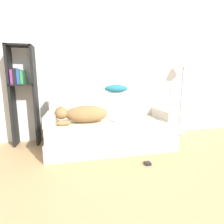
{
  "coord_description": "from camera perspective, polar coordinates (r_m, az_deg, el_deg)",
  "views": [
    {
      "loc": [
        -0.6,
        -0.71,
        1.06
      ],
      "look_at": [
        -0.04,
        1.81,
        0.59
      ],
      "focal_mm": 28.0,
      "sensor_mm": 36.0,
      "label": 1
    }
  ],
  "objects": [
    {
      "name": "laptop",
      "position": [
        2.74,
        3.27,
        -2.61
      ],
      "size": [
        0.37,
        0.27,
        0.02
      ],
      "rotation": [
        0.0,
        0.0,
        0.2
      ],
      "color": "silver",
      "rests_on": "couch"
    },
    {
      "name": "wall_back",
      "position": [
        3.31,
        -2.14,
        15.28
      ],
      "size": [
        8.2,
        0.06,
        2.7
      ],
      "color": "white",
      "rests_on": "ground_plane"
    },
    {
      "name": "couch_backrest",
      "position": [
        3.05,
        -1.81,
        2.48
      ],
      "size": [
        1.89,
        0.15,
        0.41
      ],
      "color": "beige",
      "rests_on": "couch"
    },
    {
      "name": "bookshelf",
      "position": [
        3.16,
        -27.14,
        6.38
      ],
      "size": [
        0.39,
        0.26,
        1.6
      ],
      "color": "black",
      "rests_on": "ground_plane"
    },
    {
      "name": "floor_lamp",
      "position": [
        3.65,
        22.1,
        11.05
      ],
      "size": [
        0.25,
        0.25,
        1.51
      ],
      "color": "gray",
      "rests_on": "ground_plane"
    },
    {
      "name": "dog",
      "position": [
        2.61,
        -9.41,
        -0.67
      ],
      "size": [
        0.77,
        0.31,
        0.27
      ],
      "color": "olive",
      "rests_on": "couch"
    },
    {
      "name": "couch",
      "position": [
        2.81,
        -0.43,
        -7.2
      ],
      "size": [
        1.93,
        0.83,
        0.44
      ],
      "color": "beige",
      "rests_on": "ground_plane"
    },
    {
      "name": "couch_arm_left",
      "position": [
        2.69,
        -19.25,
        -2.04
      ],
      "size": [
        0.15,
        0.64,
        0.14
      ],
      "color": "beige",
      "rests_on": "couch"
    },
    {
      "name": "throw_pillow",
      "position": [
        3.08,
        1.36,
        7.65
      ],
      "size": [
        0.41,
        0.21,
        0.13
      ],
      "color": "teal",
      "rests_on": "couch_backrest"
    },
    {
      "name": "power_adapter",
      "position": [
        2.37,
        11.51,
        -16.11
      ],
      "size": [
        0.08,
        0.08,
        0.03
      ],
      "color": "black",
      "rests_on": "ground_plane"
    },
    {
      "name": "couch_arm_right",
      "position": [
        3.04,
        16.18,
        -0.49
      ],
      "size": [
        0.15,
        0.64,
        0.14
      ],
      "color": "beige",
      "rests_on": "couch"
    }
  ]
}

